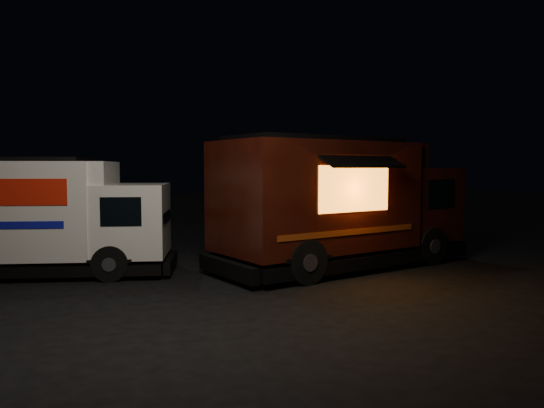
{
  "coord_description": "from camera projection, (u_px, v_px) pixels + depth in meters",
  "views": [
    {
      "loc": [
        -2.16,
        -11.42,
        2.55
      ],
      "look_at": [
        2.02,
        2.0,
        1.56
      ],
      "focal_mm": 35.0,
      "sensor_mm": 36.0,
      "label": 1
    }
  ],
  "objects": [
    {
      "name": "red_truck",
      "position": [
        343.0,
        203.0,
        13.54
      ],
      "size": [
        7.47,
        4.53,
        3.27
      ],
      "primitive_type": null,
      "rotation": [
        0.0,
        0.0,
        0.3
      ],
      "color": "#38120A",
      "rests_on": "ground"
    },
    {
      "name": "ground",
      "position": [
        212.0,
        282.0,
        11.7
      ],
      "size": [
        80.0,
        80.0,
        0.0
      ],
      "primitive_type": "plane",
      "color": "black",
      "rests_on": "ground"
    },
    {
      "name": "white_truck",
      "position": [
        42.0,
        216.0,
        12.47
      ],
      "size": [
        6.42,
        3.3,
        2.77
      ],
      "primitive_type": null,
      "rotation": [
        0.0,
        0.0,
        -0.21
      ],
      "color": "silver",
      "rests_on": "ground"
    }
  ]
}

